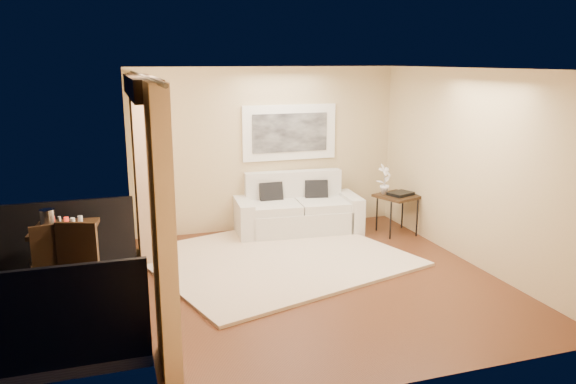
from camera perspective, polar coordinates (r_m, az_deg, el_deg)
floor at (r=7.44m, az=3.26°, el=-8.87°), size 5.00×5.00×0.00m
room_shell at (r=6.43m, az=-14.71°, el=10.32°), size 5.00×6.40×5.00m
balcony at (r=6.98m, az=-23.37°, el=-9.99°), size 1.81×2.60×1.17m
curtains at (r=6.60m, az=-13.94°, el=0.02°), size 0.16×4.80×2.64m
artwork at (r=9.42m, az=0.17°, el=6.07°), size 1.62×0.07×0.92m
rug at (r=8.14m, az=-1.25°, el=-6.72°), size 4.08×3.78×0.04m
sofa at (r=9.33m, az=0.90°, el=-1.99°), size 2.10×1.03×0.98m
side_table at (r=9.34m, az=11.06°, el=-0.63°), size 0.77×0.77×0.65m
tray at (r=9.31m, az=11.37°, el=-0.16°), size 0.46×0.40×0.05m
orchid at (r=9.30m, az=9.78°, el=1.29°), size 0.31×0.27×0.49m
bistro_table at (r=7.31m, az=-21.71°, el=-3.89°), size 0.81×0.81×0.85m
balcony_chair_far at (r=6.97m, az=-22.82°, el=-6.26°), size 0.52×0.53×1.03m
balcony_chair_near at (r=6.66m, az=-20.81°, el=-6.79°), size 0.59×0.59×1.06m
ice_bucket at (r=7.39m, az=-23.25°, el=-2.39°), size 0.18×0.18×0.20m
candle at (r=7.44m, az=-21.60°, el=-2.66°), size 0.06×0.06×0.07m
vase at (r=7.08m, az=-22.17°, el=-3.03°), size 0.04×0.04×0.18m
glass_a at (r=7.19m, az=-21.03°, el=-2.93°), size 0.06×0.06×0.12m
glass_b at (r=7.26m, az=-20.35°, el=-2.74°), size 0.06×0.06×0.12m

